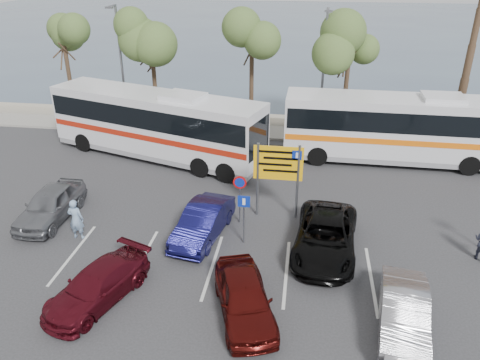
# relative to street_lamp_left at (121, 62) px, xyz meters

# --- Properties ---
(ground) EXTENTS (120.00, 120.00, 0.00)m
(ground) POSITION_rel_street_lamp_left_xyz_m (10.00, -13.52, -4.60)
(ground) COLOR #2E2E30
(ground) RESTS_ON ground
(kerb_strip) EXTENTS (44.00, 2.40, 0.15)m
(kerb_strip) POSITION_rel_street_lamp_left_xyz_m (10.00, 0.48, -4.52)
(kerb_strip) COLOR gray
(kerb_strip) RESTS_ON ground
(seawall) EXTENTS (48.00, 0.80, 0.60)m
(seawall) POSITION_rel_street_lamp_left_xyz_m (10.00, 2.48, -4.30)
(seawall) COLOR #A79C85
(seawall) RESTS_ON ground
(sea) EXTENTS (140.00, 140.00, 0.00)m
(sea) POSITION_rel_street_lamp_left_xyz_m (10.00, 46.48, -4.59)
(sea) COLOR #42526A
(sea) RESTS_ON ground
(tree_far_left) EXTENTS (3.20, 3.20, 7.60)m
(tree_far_left) POSITION_rel_street_lamp_left_xyz_m (-4.00, 0.48, 1.73)
(tree_far_left) COLOR #382619
(tree_far_left) RESTS_ON kerb_strip
(tree_left) EXTENTS (3.20, 3.20, 7.20)m
(tree_left) POSITION_rel_street_lamp_left_xyz_m (2.00, 0.48, 1.41)
(tree_left) COLOR #382619
(tree_left) RESTS_ON kerb_strip
(tree_mid) EXTENTS (3.20, 3.20, 8.00)m
(tree_mid) POSITION_rel_street_lamp_left_xyz_m (8.50, 0.48, 2.06)
(tree_mid) COLOR #382619
(tree_mid) RESTS_ON kerb_strip
(tree_right) EXTENTS (3.20, 3.20, 7.40)m
(tree_right) POSITION_rel_street_lamp_left_xyz_m (14.50, 0.48, 1.57)
(tree_right) COLOR #382619
(tree_right) RESTS_ON kerb_strip
(street_lamp_left) EXTENTS (0.45, 1.15, 8.01)m
(street_lamp_left) POSITION_rel_street_lamp_left_xyz_m (0.00, 0.00, 0.00)
(street_lamp_left) COLOR slate
(street_lamp_left) RESTS_ON kerb_strip
(street_lamp_right) EXTENTS (0.45, 1.15, 8.01)m
(street_lamp_right) POSITION_rel_street_lamp_left_xyz_m (13.00, 0.00, 0.00)
(street_lamp_right) COLOR slate
(street_lamp_right) RESTS_ON kerb_strip
(direction_sign) EXTENTS (2.20, 0.12, 3.60)m
(direction_sign) POSITION_rel_street_lamp_left_xyz_m (11.00, -10.32, -2.17)
(direction_sign) COLOR slate
(direction_sign) RESTS_ON ground
(sign_no_stop) EXTENTS (0.60, 0.08, 2.35)m
(sign_no_stop) POSITION_rel_street_lamp_left_xyz_m (9.40, -11.13, -3.02)
(sign_no_stop) COLOR slate
(sign_no_stop) RESTS_ON ground
(sign_parking) EXTENTS (0.50, 0.07, 2.25)m
(sign_parking) POSITION_rel_street_lamp_left_xyz_m (9.80, -12.73, -3.13)
(sign_parking) COLOR slate
(sign_parking) RESTS_ON ground
(lane_markings) EXTENTS (12.02, 4.20, 0.01)m
(lane_markings) POSITION_rel_street_lamp_left_xyz_m (8.86, -14.52, -4.60)
(lane_markings) COLOR silver
(lane_markings) RESTS_ON ground
(coach_bus_left) EXTENTS (13.34, 6.69, 4.09)m
(coach_bus_left) POSITION_rel_street_lamp_left_xyz_m (3.50, -4.30, -2.70)
(coach_bus_left) COLOR silver
(coach_bus_left) RESTS_ON ground
(coach_bus_right) EXTENTS (13.11, 3.02, 4.07)m
(coach_bus_right) POSITION_rel_street_lamp_left_xyz_m (17.50, -3.02, -2.71)
(coach_bus_right) COLOR silver
(coach_bus_right) RESTS_ON ground
(car_silver_a) EXTENTS (1.85, 4.41, 1.49)m
(car_silver_a) POSITION_rel_street_lamp_left_xyz_m (0.80, -12.02, -3.85)
(car_silver_a) COLOR slate
(car_silver_a) RESTS_ON ground
(car_blue) EXTENTS (2.23, 4.50, 1.42)m
(car_blue) POSITION_rel_street_lamp_left_xyz_m (8.00, -12.48, -3.89)
(car_blue) COLOR #0F0E44
(car_blue) RESTS_ON ground
(car_maroon) EXTENTS (3.18, 4.66, 1.25)m
(car_maroon) POSITION_rel_street_lamp_left_xyz_m (5.21, -17.02, -3.97)
(car_maroon) COLOR #500D17
(car_maroon) RESTS_ON ground
(car_red) EXTENTS (2.91, 4.52, 1.43)m
(car_red) POSITION_rel_street_lamp_left_xyz_m (10.40, -17.02, -3.88)
(car_red) COLOR #460C0A
(car_red) RESTS_ON ground
(suv_black) EXTENTS (2.89, 5.45, 1.46)m
(suv_black) POSITION_rel_street_lamp_left_xyz_m (13.16, -12.90, -3.87)
(suv_black) COLOR black
(suv_black) RESTS_ON ground
(car_silver_b) EXTENTS (2.02, 4.35, 1.38)m
(car_silver_b) POSITION_rel_street_lamp_left_xyz_m (15.56, -17.02, -3.91)
(car_silver_b) COLOR gray
(car_silver_b) RESTS_ON ground
(pedestrian_near) EXTENTS (0.67, 0.44, 1.84)m
(pedestrian_near) POSITION_rel_street_lamp_left_xyz_m (2.70, -13.34, -3.68)
(pedestrian_near) COLOR #84A0C1
(pedestrian_near) RESTS_ON ground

